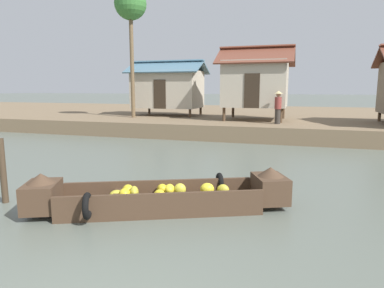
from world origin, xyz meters
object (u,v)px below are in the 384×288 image
at_px(palm_tree_near, 131,7).
at_px(vendor_person, 278,106).
at_px(stilt_house_mid_left, 256,83).
at_px(stilt_house_left, 168,88).
at_px(mooring_post, 3,171).
at_px(banana_boat, 160,196).

height_order(palm_tree_near, vendor_person, palm_tree_near).
bearing_deg(vendor_person, stilt_house_mid_left, 125.34).
relative_size(stilt_house_left, stilt_house_mid_left, 1.19).
bearing_deg(stilt_house_left, vendor_person, -25.89).
height_order(stilt_house_left, palm_tree_near, palm_tree_near).
bearing_deg(palm_tree_near, mooring_post, -74.97).
height_order(banana_boat, palm_tree_near, palm_tree_near).
xyz_separation_m(vendor_person, mooring_post, (-5.22, -11.97, -0.98)).
bearing_deg(stilt_house_left, stilt_house_mid_left, -15.11).
distance_m(palm_tree_near, vendor_person, 10.55).
bearing_deg(banana_boat, stilt_house_left, 110.82).
relative_size(banana_boat, stilt_house_left, 1.08).
bearing_deg(mooring_post, banana_boat, 9.57).
relative_size(banana_boat, mooring_post, 3.61).
bearing_deg(mooring_post, stilt_house_left, 97.80).
bearing_deg(palm_tree_near, vendor_person, -8.94).
relative_size(palm_tree_near, mooring_post, 5.23).
height_order(banana_boat, mooring_post, mooring_post).
xyz_separation_m(stilt_house_left, vendor_person, (7.35, -3.57, -0.86)).
bearing_deg(stilt_house_mid_left, mooring_post, -105.39).
xyz_separation_m(palm_tree_near, mooring_post, (3.59, -13.35, -6.62)).
height_order(stilt_house_left, stilt_house_mid_left, stilt_house_mid_left).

